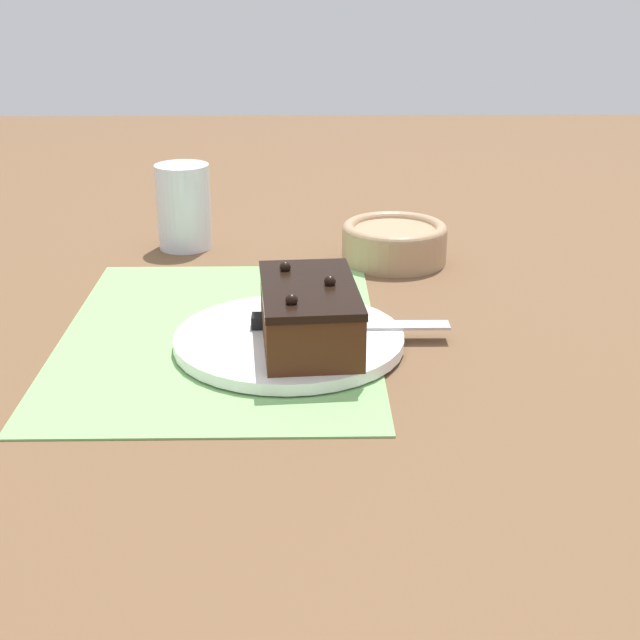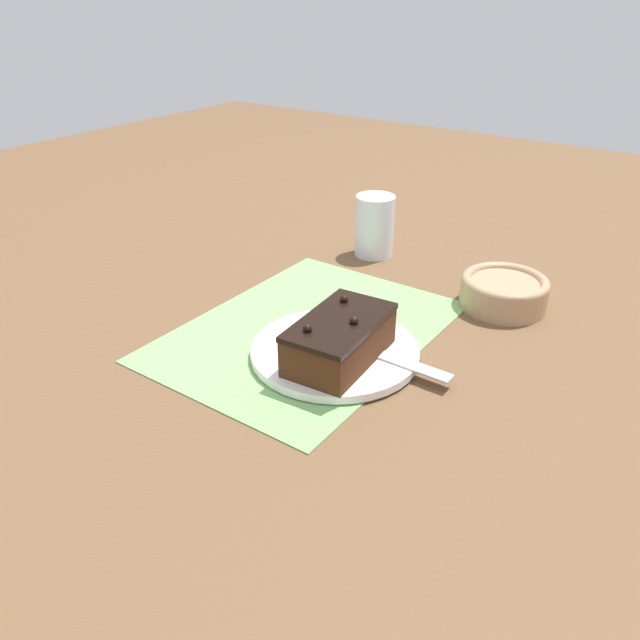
% 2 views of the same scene
% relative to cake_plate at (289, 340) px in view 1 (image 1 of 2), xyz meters
% --- Properties ---
extents(ground_plane, '(3.00, 3.00, 0.00)m').
position_rel_cake_plate_xyz_m(ground_plane, '(0.04, 0.08, -0.01)').
color(ground_plane, brown).
extents(placemat_woven, '(0.46, 0.34, 0.00)m').
position_rel_cake_plate_xyz_m(placemat_woven, '(0.04, 0.08, -0.01)').
color(placemat_woven, '#7AB266').
rests_on(placemat_woven, ground_plane).
extents(cake_plate, '(0.24, 0.24, 0.01)m').
position_rel_cake_plate_xyz_m(cake_plate, '(0.00, 0.00, 0.00)').
color(cake_plate, white).
rests_on(cake_plate, placemat_woven).
extents(chocolate_cake, '(0.17, 0.11, 0.07)m').
position_rel_cake_plate_xyz_m(chocolate_cake, '(-0.02, -0.02, 0.04)').
color(chocolate_cake, '#472614').
rests_on(chocolate_cake, cake_plate).
extents(serving_knife, '(0.02, 0.21, 0.01)m').
position_rel_cake_plate_xyz_m(serving_knife, '(0.02, -0.03, 0.01)').
color(serving_knife, black).
rests_on(serving_knife, cake_plate).
extents(drinking_glass, '(0.08, 0.08, 0.12)m').
position_rel_cake_plate_xyz_m(drinking_glass, '(0.36, 0.15, 0.05)').
color(drinking_glass, white).
rests_on(drinking_glass, ground_plane).
extents(small_bowl, '(0.14, 0.14, 0.05)m').
position_rel_cake_plate_xyz_m(small_bowl, '(0.29, -0.14, 0.02)').
color(small_bowl, tan).
rests_on(small_bowl, ground_plane).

